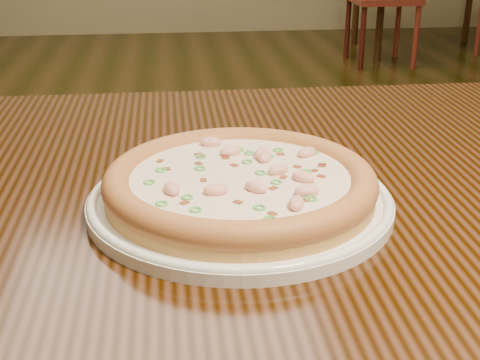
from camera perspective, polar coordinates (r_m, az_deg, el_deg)
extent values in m
cube|color=black|center=(0.74, 8.80, -1.67)|extent=(1.20, 0.80, 0.04)
cylinder|color=white|center=(0.67, 0.00, -1.90)|extent=(0.30, 0.30, 0.01)
torus|color=white|center=(0.66, 0.00, -1.43)|extent=(0.30, 0.30, 0.01)
cylinder|color=tan|center=(0.66, 0.00, -0.72)|extent=(0.27, 0.27, 0.02)
torus|color=#C38336|center=(0.66, 0.00, 0.00)|extent=(0.27, 0.27, 0.03)
cylinder|color=#F5DFC9|center=(0.66, 0.00, 0.20)|extent=(0.22, 0.22, 0.00)
ellipsoid|color=#F2B29E|center=(0.71, -0.83, 2.46)|extent=(0.03, 0.02, 0.01)
ellipsoid|color=#F2B29E|center=(0.61, -2.06, -0.85)|extent=(0.03, 0.02, 0.01)
ellipsoid|color=#F2B29E|center=(0.74, -2.54, 3.26)|extent=(0.03, 0.02, 0.01)
ellipsoid|color=#F2B29E|center=(0.59, 4.82, -1.98)|extent=(0.02, 0.03, 0.01)
ellipsoid|color=#F2B29E|center=(0.66, 3.30, 0.91)|extent=(0.03, 0.02, 0.01)
ellipsoid|color=#F2B29E|center=(0.62, -5.85, -0.74)|extent=(0.02, 0.03, 0.01)
ellipsoid|color=#F2B29E|center=(0.61, 5.73, -0.91)|extent=(0.03, 0.02, 0.01)
ellipsoid|color=#F2B29E|center=(0.70, 1.83, 2.26)|extent=(0.02, 0.03, 0.01)
ellipsoid|color=#F2B29E|center=(0.62, 1.38, -0.61)|extent=(0.03, 0.03, 0.01)
ellipsoid|color=#F2B29E|center=(0.71, 5.71, 2.38)|extent=(0.03, 0.03, 0.01)
ellipsoid|color=#F2B29E|center=(0.69, 2.10, 2.00)|extent=(0.02, 0.03, 0.01)
ellipsoid|color=#F2B29E|center=(0.64, 5.43, 0.25)|extent=(0.03, 0.03, 0.01)
cube|color=maroon|center=(0.71, -3.32, 2.04)|extent=(0.01, 0.01, 0.00)
cube|color=maroon|center=(0.71, -3.59, 2.14)|extent=(0.01, 0.01, 0.00)
cube|color=maroon|center=(0.70, -1.23, 1.82)|extent=(0.01, 0.01, 0.00)
cube|color=maroon|center=(0.60, -0.17, -1.98)|extent=(0.01, 0.01, 0.00)
cube|color=maroon|center=(0.58, 2.78, -2.97)|extent=(0.01, 0.01, 0.00)
cube|color=maroon|center=(0.60, -4.77, -2.02)|extent=(0.01, 0.01, 0.00)
cube|color=maroon|center=(0.64, -3.14, -0.09)|extent=(0.01, 0.01, 0.00)
cube|color=maroon|center=(0.68, -0.50, 1.21)|extent=(0.01, 0.01, 0.00)
cube|color=maroon|center=(0.60, 5.76, -1.76)|extent=(0.01, 0.01, 0.00)
cube|color=maroon|center=(0.65, 3.72, 0.17)|extent=(0.01, 0.01, 0.00)
cube|color=maroon|center=(0.67, -6.24, 0.87)|extent=(0.01, 0.01, 0.00)
cube|color=maroon|center=(0.70, -6.83, 1.55)|extent=(0.01, 0.01, 0.00)
cube|color=maroon|center=(0.63, 1.00, -0.43)|extent=(0.01, 0.01, 0.00)
cube|color=maroon|center=(0.71, 3.49, 2.14)|extent=(0.01, 0.01, 0.00)
cube|color=maroon|center=(0.67, 6.30, 0.73)|extent=(0.01, 0.01, 0.00)
cube|color=maroon|center=(0.69, 7.04, 1.27)|extent=(0.01, 0.01, 0.00)
cube|color=maroon|center=(0.68, 4.88, 1.07)|extent=(0.01, 0.01, 0.00)
cube|color=maroon|center=(0.63, 2.87, -0.77)|extent=(0.01, 0.01, 0.00)
cube|color=maroon|center=(0.69, -3.56, 1.35)|extent=(0.01, 0.01, 0.00)
cube|color=maroon|center=(0.66, 6.95, 0.26)|extent=(0.01, 0.01, 0.00)
cube|color=maroon|center=(0.68, 6.99, 1.13)|extent=(0.01, 0.01, 0.00)
torus|color=#51AD46|center=(0.61, -4.53, -1.49)|extent=(0.01, 0.01, 0.00)
torus|color=#51AD46|center=(0.67, 5.65, 0.70)|extent=(0.02, 0.02, 0.00)
torus|color=#51AD46|center=(0.59, 1.67, -2.38)|extent=(0.01, 0.01, 0.00)
torus|color=#51AD46|center=(0.72, 6.31, 2.31)|extent=(0.02, 0.02, 0.00)
torus|color=#51AD46|center=(0.64, -7.75, -0.21)|extent=(0.01, 0.01, 0.00)
torus|color=#51AD46|center=(0.60, -6.70, -2.04)|extent=(0.02, 0.02, 0.00)
torus|color=#51AD46|center=(0.67, -3.44, 0.98)|extent=(0.02, 0.02, 0.00)
torus|color=#51AD46|center=(0.67, -6.76, 0.82)|extent=(0.02, 0.02, 0.00)
torus|color=#51AD46|center=(0.58, -3.81, -2.57)|extent=(0.02, 0.02, 0.00)
torus|color=#51AD46|center=(0.71, 0.79, 2.30)|extent=(0.02, 0.02, 0.00)
torus|color=#51AD46|center=(0.61, 6.09, -1.61)|extent=(0.02, 0.02, 0.00)
torus|color=#51AD46|center=(0.72, -0.12, 2.55)|extent=(0.02, 0.02, 0.00)
torus|color=#51AD46|center=(0.69, 0.61, 1.54)|extent=(0.01, 0.01, 0.00)
torus|color=#51AD46|center=(0.64, 3.13, -0.20)|extent=(0.01, 0.01, 0.00)
torus|color=#51AD46|center=(0.70, -3.35, 2.00)|extent=(0.02, 0.02, 0.00)
torus|color=#51AD46|center=(0.62, 1.07, -0.69)|extent=(0.01, 0.01, 0.00)
torus|color=#51AD46|center=(0.66, 1.74, 0.61)|extent=(0.02, 0.02, 0.00)
torus|color=#51AD46|center=(0.70, 2.43, 2.01)|extent=(0.02, 0.02, 0.00)
torus|color=#51AD46|center=(0.72, 3.26, 2.54)|extent=(0.02, 0.02, 0.00)
torus|color=#51AD46|center=(0.57, 2.58, -3.36)|extent=(0.02, 0.02, 0.00)
torus|color=#51AD46|center=(0.63, -2.02, -0.58)|extent=(0.01, 0.01, 0.00)
cylinder|color=black|center=(4.77, 11.93, 14.11)|extent=(0.05, 0.05, 0.71)
cylinder|color=#5B2519|center=(4.61, 14.77, 11.67)|extent=(0.04, 0.04, 0.41)
cylinder|color=#5B2519|center=(4.94, 13.28, 12.52)|extent=(0.04, 0.04, 0.41)
cylinder|color=#5B2519|center=(4.50, 10.40, 11.77)|extent=(0.04, 0.04, 0.41)
cylinder|color=#5B2519|center=(4.84, 9.16, 12.60)|extent=(0.04, 0.04, 0.41)
cylinder|color=#5B2519|center=(5.15, 19.77, 12.20)|extent=(0.04, 0.04, 0.41)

